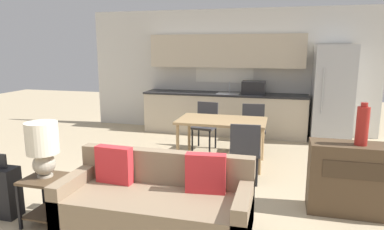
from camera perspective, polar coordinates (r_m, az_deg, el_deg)
wall_back at (r=7.76m, az=5.83°, el=7.29°), size 6.40×0.07×2.70m
kitchen_counter at (r=7.52m, az=5.48°, el=3.26°), size 3.53×0.65×2.15m
refrigerator at (r=7.36m, az=22.30°, el=3.27°), size 0.74×0.77×1.93m
dining_table at (r=5.51m, az=4.99°, el=-1.46°), size 1.40×0.81×0.74m
couch at (r=3.60m, az=-5.81°, el=-14.19°), size 1.90×0.80×0.84m
side_table at (r=4.07m, az=-23.09°, el=-11.83°), size 0.43×0.43×0.52m
table_lamp at (r=3.94m, az=-23.64°, el=-4.62°), size 0.34×0.34×0.59m
credenza at (r=4.38m, az=27.15°, el=-9.65°), size 1.26×0.39×0.82m
vase at (r=4.16m, az=26.53°, el=-1.57°), size 0.13×0.13×0.47m
dining_chair_far_right at (r=6.24m, az=10.14°, el=-1.82°), size 0.46×0.46×0.87m
dining_chair_near_right at (r=4.81m, az=8.83°, el=-5.71°), size 0.45×0.45×0.87m
dining_chair_far_left at (r=6.37m, az=2.26°, el=-1.38°), size 0.47×0.47×0.87m
suitcase at (r=4.49m, az=-29.39°, el=-10.98°), size 0.44×0.22×0.73m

